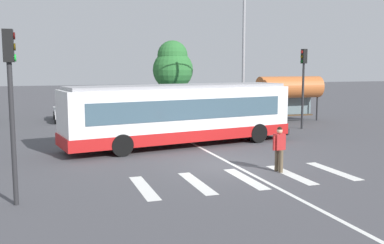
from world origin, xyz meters
The scene contains 16 objects.
ground_plane centered at (0.00, 0.00, 0.00)m, with size 160.00×160.00×0.00m, color #47474C.
city_transit_bus centered at (-0.46, 4.96, 1.59)m, with size 12.13×4.55×3.06m.
pedestrian_crossing_street centered at (1.43, -1.53, 0.97)m, with size 0.58×0.42×1.72m.
parked_car_white centered at (-5.38, 17.14, 0.77)m, with size 1.91×4.52×1.35m.
parked_car_silver centered at (-2.86, 16.82, 0.77)m, with size 2.06×4.59×1.35m.
parked_car_champagne centered at (-0.17, 16.56, 0.77)m, with size 2.01×4.57×1.35m.
parked_car_teal centered at (2.69, 16.89, 0.77)m, with size 2.04×4.58×1.35m.
parked_car_blue centered at (5.42, 17.01, 0.77)m, with size 1.99×4.56×1.35m.
parked_car_black centered at (7.90, 16.73, 0.77)m, with size 1.94×4.53×1.35m.
traffic_light_near_corner centered at (-7.75, -2.67, 3.32)m, with size 0.33×0.32×4.97m.
traffic_light_far_corner centered at (8.63, 8.20, 3.36)m, with size 0.33×0.32×5.04m.
bus_stop_shelter centered at (9.78, 11.71, 2.42)m, with size 4.81×1.54×3.25m.
twin_arm_street_lamp centered at (6.51, 12.54, 5.57)m, with size 4.73×0.32×9.02m.
background_tree_right centered at (3.70, 20.82, 4.01)m, with size 3.48×3.48×6.18m.
crosswalk_painted_stripes centered at (-0.22, -2.08, 0.00)m, with size 7.79×3.01×0.01m.
lane_center_line centered at (0.27, 2.00, 0.00)m, with size 0.16×24.00×0.01m, color silver.
Camera 1 is at (-6.84, -15.85, 3.96)m, focal length 40.99 mm.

